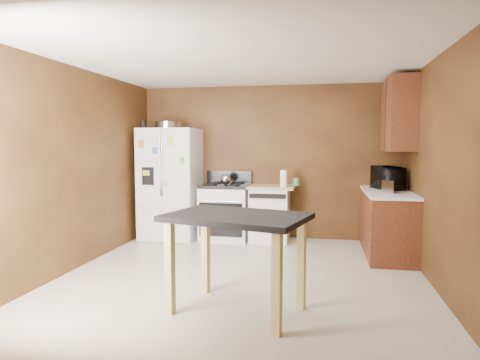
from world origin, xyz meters
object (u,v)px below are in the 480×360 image
(microwave, at_px, (388,179))
(pen_cup, at_px, (143,124))
(dishwasher, at_px, (270,213))
(toaster, at_px, (387,186))
(roasting_pan, at_px, (169,125))
(paper_towel, at_px, (284,179))
(refrigerator, at_px, (170,184))
(green_canister, at_px, (296,182))
(island, at_px, (237,229))
(gas_range, at_px, (225,211))
(kettle, at_px, (226,179))

(microwave, bearing_deg, pen_cup, 70.48)
(dishwasher, bearing_deg, toaster, -24.39)
(roasting_pan, bearing_deg, pen_cup, -160.84)
(toaster, relative_size, dishwasher, 0.26)
(roasting_pan, distance_m, toaster, 3.51)
(paper_towel, xyz_separation_m, refrigerator, (-1.86, 0.06, -0.12))
(green_canister, distance_m, refrigerator, 2.04)
(pen_cup, height_order, island, pen_cup)
(roasting_pan, height_order, gas_range, roasting_pan)
(toaster, distance_m, gas_range, 2.55)
(refrigerator, height_order, dishwasher, refrigerator)
(refrigerator, distance_m, island, 3.30)
(roasting_pan, relative_size, island, 0.31)
(gas_range, bearing_deg, microwave, -6.21)
(refrigerator, bearing_deg, gas_range, 3.81)
(green_canister, relative_size, gas_range, 0.11)
(pen_cup, bearing_deg, paper_towel, 1.07)
(gas_range, distance_m, island, 3.01)
(microwave, height_order, dishwasher, microwave)
(kettle, bearing_deg, pen_cup, -175.85)
(pen_cup, height_order, green_canister, pen_cup)
(refrigerator, distance_m, dishwasher, 1.69)
(paper_towel, height_order, gas_range, paper_towel)
(kettle, bearing_deg, toaster, -15.68)
(gas_range, height_order, dishwasher, gas_range)
(roasting_pan, xyz_separation_m, paper_towel, (1.89, -0.09, -0.84))
(toaster, bearing_deg, kettle, 168.92)
(paper_towel, distance_m, dishwasher, 0.63)
(green_canister, bearing_deg, dishwasher, -169.06)
(paper_towel, distance_m, toaster, 1.56)
(pen_cup, distance_m, microwave, 3.87)
(roasting_pan, distance_m, paper_towel, 2.07)
(pen_cup, xyz_separation_m, paper_towel, (2.27, 0.04, -0.85))
(roasting_pan, relative_size, gas_range, 0.39)
(pen_cup, relative_size, paper_towel, 0.50)
(kettle, distance_m, dishwasher, 0.89)
(green_canister, distance_m, microwave, 1.39)
(microwave, xyz_separation_m, refrigerator, (-3.37, 0.21, -0.15))
(paper_towel, height_order, refrigerator, refrigerator)
(roasting_pan, distance_m, island, 3.51)
(pen_cup, distance_m, gas_range, 1.93)
(roasting_pan, bearing_deg, kettle, -2.11)
(kettle, xyz_separation_m, green_canister, (1.10, 0.17, -0.04))
(paper_towel, bearing_deg, microwave, -5.49)
(green_canister, height_order, toaster, toaster)
(kettle, relative_size, microwave, 0.32)
(roasting_pan, xyz_separation_m, toaster, (3.33, -0.70, -0.87))
(toaster, xyz_separation_m, dishwasher, (-1.67, 0.76, -0.53))
(paper_towel, relative_size, dishwasher, 0.29)
(toaster, xyz_separation_m, gas_range, (-2.39, 0.73, -0.52))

